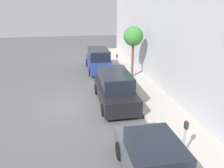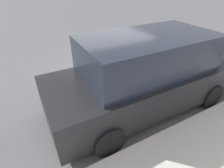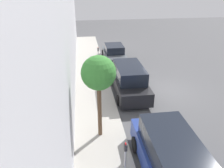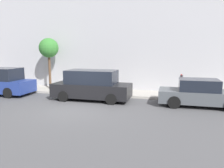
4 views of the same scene
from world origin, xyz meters
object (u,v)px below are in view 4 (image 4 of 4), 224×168
at_px(parked_sedan_nearest, 200,94).
at_px(parked_minivan_second, 92,86).
at_px(street_tree, 49,49).
at_px(parking_meter_near, 181,83).
at_px(parking_meter_far, 18,78).

bearing_deg(parked_sedan_nearest, parked_minivan_second, 90.33).
relative_size(parked_sedan_nearest, street_tree, 1.15).
xyz_separation_m(parked_sedan_nearest, parked_minivan_second, (-0.04, 6.40, 0.20)).
xyz_separation_m(parked_minivan_second, parking_meter_near, (1.56, -5.46, 0.13)).
distance_m(parking_meter_near, street_tree, 10.04).
xyz_separation_m(parked_minivan_second, parking_meter_far, (1.56, 6.64, 0.05)).
bearing_deg(street_tree, parked_sedan_nearest, -101.90).
relative_size(parked_minivan_second, street_tree, 1.26).
distance_m(parking_meter_far, street_tree, 3.35).
relative_size(parking_meter_far, street_tree, 0.34).
relative_size(parked_minivan_second, parking_meter_near, 3.32).
distance_m(parked_sedan_nearest, street_tree, 11.23).
height_order(parked_minivan_second, parking_meter_near, parked_minivan_second).
bearing_deg(parking_meter_far, street_tree, -72.53).
distance_m(parked_sedan_nearest, parking_meter_far, 13.14).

